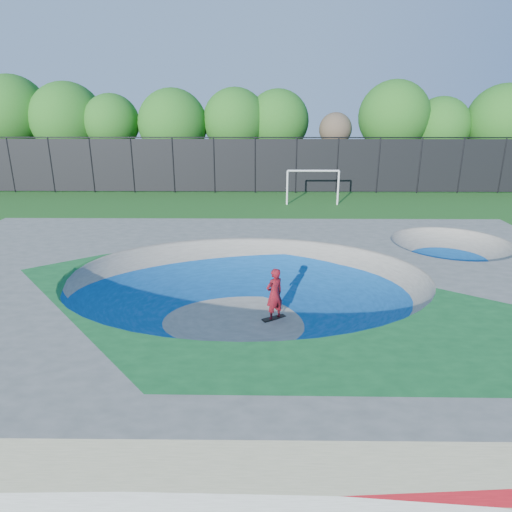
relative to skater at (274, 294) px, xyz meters
The scene contains 7 objects.
ground 1.20m from the skater, behind, with size 120.00×120.00×0.00m, color #1C5617.
skate_deck 0.86m from the skater, behind, with size 22.00×14.00×1.50m, color gray.
skater is the anchor object (origin of this frame).
skateboard 0.81m from the skater, ahead, with size 0.78×0.22×0.05m, color black.
soccer_goal 17.05m from the skater, 80.01° to the left, with size 3.44×0.12×2.27m.
fence 20.93m from the skater, 92.33° to the left, with size 48.09×0.09×4.04m.
treeline 26.03m from the skater, 92.59° to the left, with size 53.05×6.82×8.58m.
Camera 1 is at (0.43, -12.71, 6.42)m, focal length 32.00 mm.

